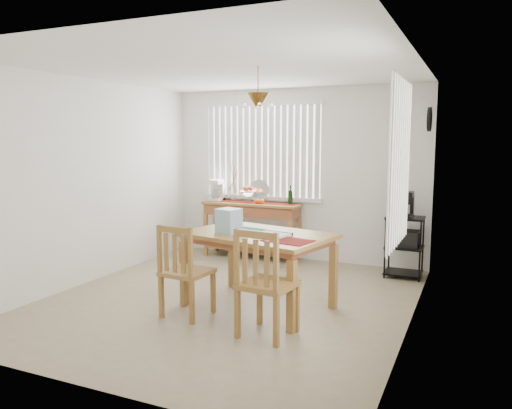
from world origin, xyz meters
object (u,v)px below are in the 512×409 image
at_px(cart_items, 406,205).
at_px(chair_left, 185,272).
at_px(dining_table, 258,242).
at_px(chair_right, 265,284).
at_px(wire_cart, 404,241).
at_px(sideboard, 252,216).

distance_m(cart_items, chair_left, 3.15).
distance_m(dining_table, chair_right, 0.89).
bearing_deg(cart_items, wire_cart, -90.00).
xyz_separation_m(cart_items, dining_table, (-1.31, -1.89, -0.24)).
relative_size(dining_table, chair_left, 1.75).
height_order(sideboard, chair_right, chair_right).
distance_m(sideboard, chair_right, 3.17).
height_order(dining_table, chair_right, chair_right).
bearing_deg(chair_left, chair_right, -9.45).
xyz_separation_m(wire_cart, chair_left, (-1.87, -2.47, -0.01)).
height_order(sideboard, dining_table, sideboard).
height_order(sideboard, cart_items, cart_items).
height_order(chair_left, chair_right, chair_right).
bearing_deg(cart_items, dining_table, -124.65).
xyz_separation_m(wire_cart, dining_table, (-1.31, -1.88, 0.24)).
height_order(dining_table, chair_left, chair_left).
bearing_deg(wire_cart, chair_left, -127.15).
xyz_separation_m(dining_table, chair_left, (-0.57, -0.59, -0.25)).
distance_m(dining_table, chair_left, 0.86).
bearing_deg(chair_left, wire_cart, 52.85).
distance_m(chair_left, chair_right, 0.99).
bearing_deg(sideboard, dining_table, -63.84).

